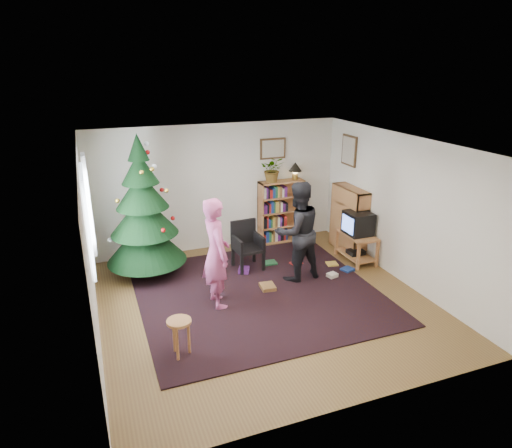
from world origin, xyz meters
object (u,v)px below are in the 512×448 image
object	(u,v)px
bookshelf_right	(349,219)
armchair	(246,243)
stool	(179,328)
person_by_chair	(297,232)
picture_back	(273,149)
person_standing	(216,253)
tv_stand	(356,245)
potted_plant	(273,169)
bookshelf_back	(281,211)
table_lamp	(295,168)
picture_right	(349,150)
christmas_tree	(144,219)
crt_tv	(358,223)

from	to	relation	value
bookshelf_right	armchair	xyz separation A→B (m)	(-2.17, -0.03, -0.19)
stool	person_by_chair	world-z (taller)	person_by_chair
picture_back	person_standing	world-z (taller)	picture_back
tv_stand	potted_plant	bearing A→B (deg)	127.35
bookshelf_back	table_lamp	size ratio (longest dim) A/B	3.58
table_lamp	tv_stand	bearing A→B (deg)	-67.05
stool	picture_right	bearing A→B (deg)	33.58
person_by_chair	table_lamp	world-z (taller)	person_by_chair
bookshelf_right	person_by_chair	bearing A→B (deg)	117.44
bookshelf_right	table_lamp	world-z (taller)	table_lamp
person_by_chair	potted_plant	distance (m)	1.90
table_lamp	picture_back	bearing A→B (deg)	163.19
stool	person_by_chair	distance (m)	2.84
table_lamp	bookshelf_right	bearing A→B (deg)	-52.44
armchair	person_standing	xyz separation A→B (m)	(-0.89, -1.14, 0.40)
armchair	potted_plant	xyz separation A→B (m)	(0.93, 1.00, 1.08)
tv_stand	stool	bearing A→B (deg)	-154.62
stool	bookshelf_back	bearing A→B (deg)	48.95
stool	table_lamp	world-z (taller)	table_lamp
picture_back	bookshelf_back	world-z (taller)	picture_back
stool	table_lamp	distance (m)	4.66
christmas_tree	person_standing	distance (m)	1.72
bookshelf_right	table_lamp	xyz separation A→B (m)	(-0.74, 0.97, 0.88)
tv_stand	potted_plant	size ratio (longest dim) A/B	1.62
potted_plant	bookshelf_right	bearing A→B (deg)	-37.86
potted_plant	person_standing	bearing A→B (deg)	-130.30
tv_stand	crt_tv	xyz separation A→B (m)	(-0.00, 0.00, 0.44)
christmas_tree	tv_stand	xyz separation A→B (m)	(3.80, -0.81, -0.73)
tv_stand	armchair	size ratio (longest dim) A/B	0.94
tv_stand	person_by_chair	bearing A→B (deg)	-168.67
christmas_tree	stool	world-z (taller)	christmas_tree
potted_plant	table_lamp	bearing A→B (deg)	0.00
stool	potted_plant	size ratio (longest dim) A/B	1.03
crt_tv	table_lamp	size ratio (longest dim) A/B	1.34
armchair	person_standing	world-z (taller)	person_standing
crt_tv	person_by_chair	distance (m)	1.42
bookshelf_back	person_by_chair	world-z (taller)	person_by_chair
picture_back	christmas_tree	bearing A→B (deg)	-163.82
picture_right	christmas_tree	xyz separation A→B (m)	(-4.05, -0.07, -0.90)
person_standing	stool	bearing A→B (deg)	140.41
tv_stand	armchair	distance (m)	2.11
picture_back	armchair	distance (m)	2.10
christmas_tree	crt_tv	xyz separation A→B (m)	(3.80, -0.81, -0.29)
bookshelf_back	tv_stand	distance (m)	1.77
crt_tv	armchair	distance (m)	2.12
person_standing	picture_back	bearing A→B (deg)	-42.67
christmas_tree	crt_tv	size ratio (longest dim) A/B	5.18
picture_right	bookshelf_right	xyz separation A→B (m)	(-0.14, -0.38, -1.29)
crt_tv	potted_plant	world-z (taller)	potted_plant
christmas_tree	bookshelf_back	xyz separation A→B (m)	(2.88, 0.66, -0.38)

